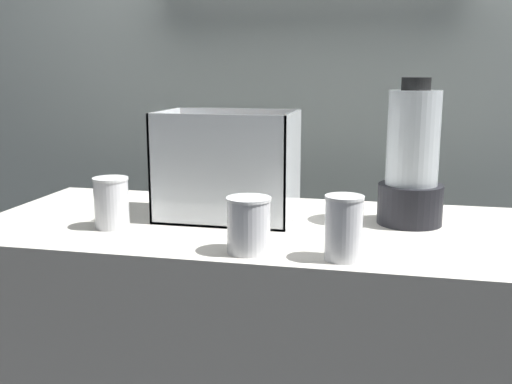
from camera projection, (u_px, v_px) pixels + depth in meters
The scene contains 6 objects.
back_wall_unit at pixel (302, 74), 2.17m from camera, with size 2.60×0.24×2.50m.
carrot_display_bin at pixel (230, 183), 1.55m from camera, with size 0.34×0.23×0.28m.
blender_pitcher at pixel (412, 164), 1.48m from camera, with size 0.16×0.16×0.36m.
juice_cup_orange_far_left at pixel (112, 206), 1.46m from camera, with size 0.09×0.09×0.12m.
juice_cup_beet_left at pixel (249, 229), 1.26m from camera, with size 0.10×0.10×0.12m.
juice_cup_carrot_middle at pixel (344, 231), 1.21m from camera, with size 0.08×0.08×0.13m.
Camera 1 is at (0.32, -1.43, 1.28)m, focal length 42.07 mm.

